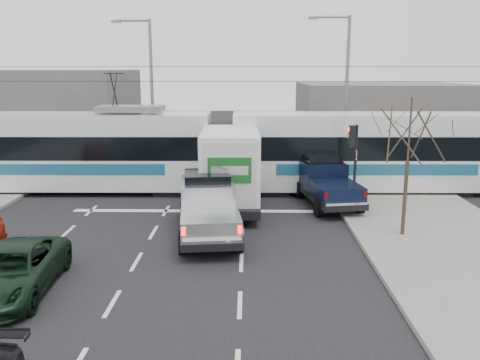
{
  "coord_description": "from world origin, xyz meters",
  "views": [
    {
      "loc": [
        1.91,
        -15.41,
        6.12
      ],
      "look_at": [
        1.59,
        4.19,
        1.8
      ],
      "focal_mm": 38.0,
      "sensor_mm": 36.0,
      "label": 1
    }
  ],
  "objects_px": {
    "street_lamp_far": "(149,85)",
    "box_truck": "(230,169)",
    "traffic_signal": "(353,148)",
    "bare_tree": "(409,136)",
    "green_car": "(12,271)",
    "silver_pickup": "(208,205)",
    "tram": "(220,151)",
    "navy_pickup": "(325,181)",
    "street_lamp_near": "(343,86)"
  },
  "relations": [
    {
      "from": "traffic_signal",
      "to": "tram",
      "type": "height_order",
      "value": "tram"
    },
    {
      "from": "navy_pickup",
      "to": "tram",
      "type": "bearing_deg",
      "value": 144.62
    },
    {
      "from": "silver_pickup",
      "to": "green_car",
      "type": "relative_size",
      "value": 1.31
    },
    {
      "from": "bare_tree",
      "to": "box_truck",
      "type": "xyz_separation_m",
      "value": [
        -6.49,
        4.27,
        -2.05
      ]
    },
    {
      "from": "street_lamp_far",
      "to": "tram",
      "type": "bearing_deg",
      "value": -53.11
    },
    {
      "from": "traffic_signal",
      "to": "street_lamp_far",
      "type": "bearing_deg",
      "value": 138.28
    },
    {
      "from": "bare_tree",
      "to": "tram",
      "type": "height_order",
      "value": "tram"
    },
    {
      "from": "box_truck",
      "to": "green_car",
      "type": "relative_size",
      "value": 1.51
    },
    {
      "from": "tram",
      "to": "green_car",
      "type": "relative_size",
      "value": 6.12
    },
    {
      "from": "street_lamp_far",
      "to": "tram",
      "type": "distance_m",
      "value": 8.39
    },
    {
      "from": "traffic_signal",
      "to": "navy_pickup",
      "type": "xyz_separation_m",
      "value": [
        -1.03,
        0.83,
        -1.67
      ]
    },
    {
      "from": "tram",
      "to": "silver_pickup",
      "type": "xyz_separation_m",
      "value": [
        -0.11,
        -6.63,
        -1.01
      ]
    },
    {
      "from": "navy_pickup",
      "to": "green_car",
      "type": "xyz_separation_m",
      "value": [
        -10.07,
        -9.69,
        -0.42
      ]
    },
    {
      "from": "silver_pickup",
      "to": "green_car",
      "type": "distance_m",
      "value": 7.44
    },
    {
      "from": "street_lamp_far",
      "to": "silver_pickup",
      "type": "xyz_separation_m",
      "value": [
        4.59,
        -12.89,
        -4.03
      ]
    },
    {
      "from": "traffic_signal",
      "to": "street_lamp_near",
      "type": "bearing_deg",
      "value": 83.59
    },
    {
      "from": "silver_pickup",
      "to": "navy_pickup",
      "type": "distance_m",
      "value": 6.58
    },
    {
      "from": "bare_tree",
      "to": "tram",
      "type": "xyz_separation_m",
      "value": [
        -7.09,
        7.24,
        -1.71
      ]
    },
    {
      "from": "street_lamp_far",
      "to": "green_car",
      "type": "bearing_deg",
      "value": -91.37
    },
    {
      "from": "bare_tree",
      "to": "navy_pickup",
      "type": "distance_m",
      "value": 5.95
    },
    {
      "from": "traffic_signal",
      "to": "green_car",
      "type": "distance_m",
      "value": 14.35
    },
    {
      "from": "street_lamp_far",
      "to": "navy_pickup",
      "type": "height_order",
      "value": "street_lamp_far"
    },
    {
      "from": "traffic_signal",
      "to": "navy_pickup",
      "type": "distance_m",
      "value": 2.13
    },
    {
      "from": "tram",
      "to": "traffic_signal",
      "type": "bearing_deg",
      "value": -29.24
    },
    {
      "from": "box_truck",
      "to": "navy_pickup",
      "type": "relative_size",
      "value": 1.31
    },
    {
      "from": "traffic_signal",
      "to": "street_lamp_far",
      "type": "xyz_separation_m",
      "value": [
        -10.66,
        9.5,
        2.37
      ]
    },
    {
      "from": "box_truck",
      "to": "bare_tree",
      "type": "bearing_deg",
      "value": -34.87
    },
    {
      "from": "tram",
      "to": "navy_pickup",
      "type": "bearing_deg",
      "value": -26.73
    },
    {
      "from": "street_lamp_far",
      "to": "green_car",
      "type": "distance_m",
      "value": 18.9
    },
    {
      "from": "traffic_signal",
      "to": "street_lamp_near",
      "type": "xyz_separation_m",
      "value": [
        0.84,
        7.5,
        2.37
      ]
    },
    {
      "from": "street_lamp_far",
      "to": "silver_pickup",
      "type": "bearing_deg",
      "value": -70.41
    },
    {
      "from": "silver_pickup",
      "to": "box_truck",
      "type": "bearing_deg",
      "value": 72.5
    },
    {
      "from": "street_lamp_near",
      "to": "silver_pickup",
      "type": "bearing_deg",
      "value": -122.41
    },
    {
      "from": "street_lamp_near",
      "to": "tram",
      "type": "relative_size",
      "value": 0.31
    },
    {
      "from": "green_car",
      "to": "tram",
      "type": "bearing_deg",
      "value": 63.71
    },
    {
      "from": "street_lamp_far",
      "to": "box_truck",
      "type": "bearing_deg",
      "value": -60.16
    },
    {
      "from": "traffic_signal",
      "to": "green_car",
      "type": "height_order",
      "value": "traffic_signal"
    },
    {
      "from": "street_lamp_far",
      "to": "box_truck",
      "type": "xyz_separation_m",
      "value": [
        5.3,
        -9.23,
        -3.37
      ]
    },
    {
      "from": "traffic_signal",
      "to": "box_truck",
      "type": "bearing_deg",
      "value": 177.12
    },
    {
      "from": "box_truck",
      "to": "green_car",
      "type": "distance_m",
      "value": 10.84
    },
    {
      "from": "traffic_signal",
      "to": "box_truck",
      "type": "distance_m",
      "value": 5.46
    },
    {
      "from": "street_lamp_near",
      "to": "box_truck",
      "type": "height_order",
      "value": "street_lamp_near"
    },
    {
      "from": "traffic_signal",
      "to": "green_car",
      "type": "xyz_separation_m",
      "value": [
        -11.1,
        -8.86,
        -2.09
      ]
    },
    {
      "from": "bare_tree",
      "to": "silver_pickup",
      "type": "xyz_separation_m",
      "value": [
        -7.2,
        0.61,
        -2.71
      ]
    },
    {
      "from": "bare_tree",
      "to": "traffic_signal",
      "type": "height_order",
      "value": "bare_tree"
    },
    {
      "from": "street_lamp_near",
      "to": "green_car",
      "type": "relative_size",
      "value": 1.91
    },
    {
      "from": "traffic_signal",
      "to": "tram",
      "type": "relative_size",
      "value": 0.13
    },
    {
      "from": "traffic_signal",
      "to": "tram",
      "type": "bearing_deg",
      "value": 151.45
    },
    {
      "from": "bare_tree",
      "to": "traffic_signal",
      "type": "distance_m",
      "value": 4.28
    },
    {
      "from": "street_lamp_near",
      "to": "green_car",
      "type": "height_order",
      "value": "street_lamp_near"
    }
  ]
}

